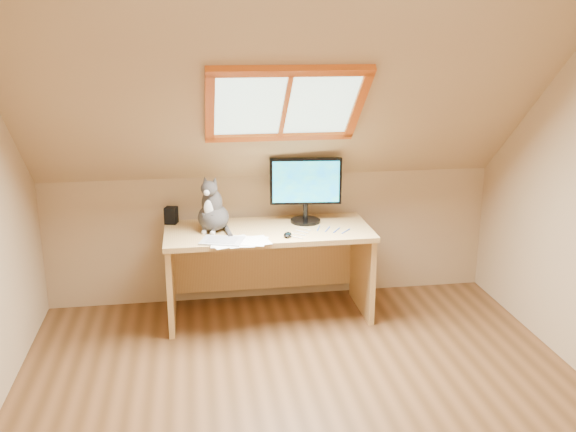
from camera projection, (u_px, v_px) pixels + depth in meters
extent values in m
plane|color=brown|center=(313.00, 419.00, 3.57)|extent=(3.50, 3.50, 0.00)
cube|color=tan|center=(455.00, 407.00, 1.57)|extent=(3.50, 0.02, 2.40)
cube|color=tan|center=(272.00, 237.00, 5.09)|extent=(3.50, 0.02, 1.00)
cube|color=tan|center=(287.00, 93.00, 4.02)|extent=(3.50, 1.56, 1.41)
cube|color=#B2E0CC|center=(285.00, 103.00, 4.11)|extent=(0.90, 0.53, 0.48)
cube|color=#CE5913|center=(285.00, 103.00, 4.11)|extent=(1.02, 0.64, 0.59)
cube|color=tan|center=(268.00, 231.00, 4.68)|extent=(1.50, 0.66, 0.04)
cube|color=tan|center=(171.00, 281.00, 4.67)|extent=(0.04, 0.59, 0.65)
cube|color=tan|center=(362.00, 270.00, 4.88)|extent=(0.04, 0.59, 0.65)
cube|color=tan|center=(264.00, 261.00, 5.06)|extent=(1.40, 0.03, 0.45)
cylinder|color=black|center=(305.00, 221.00, 4.84)|extent=(0.23, 0.23, 0.02)
cylinder|color=black|center=(305.00, 212.00, 4.82)|extent=(0.04, 0.04, 0.12)
cube|color=black|center=(306.00, 181.00, 4.75)|extent=(0.53, 0.09, 0.35)
cube|color=#004CC0|center=(306.00, 182.00, 4.72)|extent=(0.49, 0.06, 0.31)
ellipsoid|color=#443F3C|center=(213.00, 217.00, 4.62)|extent=(0.31, 0.34, 0.19)
ellipsoid|color=#443F3C|center=(212.00, 203.00, 4.57)|extent=(0.19, 0.19, 0.21)
ellipsoid|color=silver|center=(209.00, 208.00, 4.52)|extent=(0.08, 0.07, 0.12)
ellipsoid|color=#443F3C|center=(209.00, 188.00, 4.50)|extent=(0.15, 0.14, 0.11)
sphere|color=silver|center=(207.00, 193.00, 4.46)|extent=(0.04, 0.04, 0.04)
cone|color=#443F3C|center=(205.00, 180.00, 4.51)|extent=(0.07, 0.07, 0.07)
cone|color=#443F3C|center=(215.00, 181.00, 4.49)|extent=(0.07, 0.06, 0.07)
cube|color=black|center=(171.00, 215.00, 4.79)|extent=(0.11, 0.11, 0.12)
cube|color=#B2B2B7|center=(222.00, 241.00, 4.39)|extent=(0.33, 0.28, 0.01)
ellipsoid|color=black|center=(288.00, 235.00, 4.50)|extent=(0.08, 0.11, 0.03)
cube|color=white|center=(244.00, 241.00, 4.40)|extent=(0.33, 0.27, 0.00)
cube|color=white|center=(244.00, 241.00, 4.40)|extent=(0.32, 0.24, 0.00)
cube|color=white|center=(244.00, 241.00, 4.40)|extent=(0.35, 0.30, 0.00)
cube|color=white|center=(244.00, 241.00, 4.40)|extent=(0.34, 0.28, 0.00)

